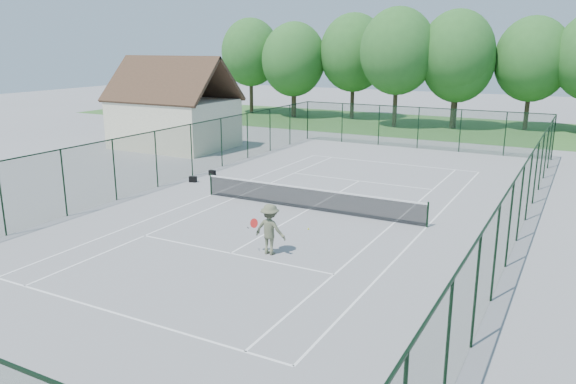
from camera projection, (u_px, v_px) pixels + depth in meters
name	position (u px, v px, depth m)	size (l,w,h in m)	color
ground	(309.00, 210.00, 25.89)	(140.00, 140.00, 0.00)	gray
grass_far	(453.00, 128.00, 51.43)	(80.00, 16.00, 0.01)	#3B6C2D
court_lines	(309.00, 209.00, 25.89)	(11.05, 23.85, 0.01)	white
tennis_net	(309.00, 198.00, 25.75)	(11.08, 0.08, 1.10)	black
fence_enclosure	(309.00, 177.00, 25.50)	(18.05, 36.05, 3.02)	#193C22
utility_building	(173.00, 105.00, 40.96)	(8.60, 6.27, 6.63)	#EEE7C3
tree_line_far	(458.00, 61.00, 49.91)	(39.40, 6.40, 9.70)	#3D2E20
sports_bag_a	(212.00, 173.00, 32.63)	(0.38, 0.23, 0.31)	black
sports_bag_b	(193.00, 179.00, 31.04)	(0.41, 0.25, 0.32)	black
tennis_player	(270.00, 229.00, 20.19)	(2.26, 0.88, 1.87)	#5C5F45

